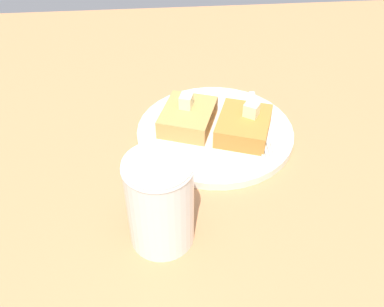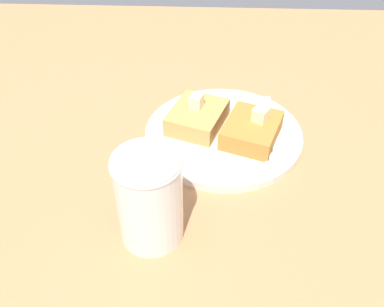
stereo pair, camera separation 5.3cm
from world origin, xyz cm
name	(u,v)px [view 1 (the left image)]	position (x,y,z in cm)	size (l,w,h in cm)	color
table_surface	(200,195)	(0.00, 0.00, 1.47)	(117.35, 117.35, 2.93)	#BA7C4E
plate	(215,132)	(3.25, 10.45, 3.60)	(22.81, 22.81, 1.17)	silver
toast_slice_left	(188,117)	(-0.62, 11.84, 5.50)	(7.07, 8.67, 2.78)	tan
toast_slice_middle	(244,126)	(7.12, 9.07, 5.50)	(7.07, 8.67, 2.78)	#B27631
butter_pat_primary	(186,101)	(-0.82, 12.49, 7.85)	(1.92, 1.73, 1.92)	beige
butter_pat_secondary	(251,110)	(8.12, 9.57, 7.85)	(1.92, 1.73, 1.92)	#F4E6B0
fork	(261,126)	(9.98, 10.33, 4.29)	(2.35, 16.05, 0.36)	silver
syrup_jar	(161,206)	(-5.12, -7.49, 8.02)	(7.43, 7.43, 11.30)	#451A0B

